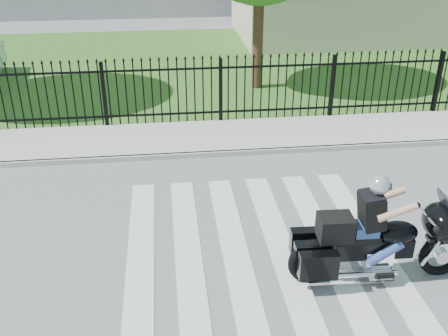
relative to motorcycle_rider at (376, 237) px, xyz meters
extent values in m
plane|color=slate|center=(-1.62, 0.74, -0.76)|extent=(120.00, 120.00, 0.00)
cube|color=#ADAAA3|center=(-1.62, 5.74, -0.70)|extent=(40.00, 2.00, 0.12)
cube|color=#ADAAA3|center=(-1.62, 4.74, -0.70)|extent=(40.00, 0.12, 0.12)
cube|color=#2C591E|center=(-1.62, 12.74, -0.75)|extent=(40.00, 12.00, 0.02)
cube|color=black|center=(-1.62, 6.74, -0.41)|extent=(26.00, 0.04, 0.05)
cube|color=black|center=(-1.62, 6.74, 0.79)|extent=(26.00, 0.04, 0.05)
cylinder|color=#382316|center=(-0.12, 9.74, 1.32)|extent=(0.32, 0.32, 4.16)
torus|color=black|center=(1.12, -0.04, -0.41)|extent=(0.74, 0.16, 0.73)
torus|color=black|center=(-0.95, 0.03, -0.41)|extent=(0.78, 0.18, 0.77)
cube|color=black|center=(-0.10, 0.00, -0.18)|extent=(1.39, 0.30, 0.32)
ellipsoid|color=black|center=(0.33, -0.01, 0.06)|extent=(0.67, 0.44, 0.35)
cube|color=black|center=(-0.31, 0.01, 0.02)|extent=(0.70, 0.36, 0.11)
cube|color=silver|center=(0.06, 0.00, -0.36)|extent=(0.43, 0.33, 0.32)
ellipsoid|color=black|center=(1.01, -0.03, 0.21)|extent=(0.60, 0.78, 0.57)
cube|color=black|center=(-0.65, 0.02, 0.21)|extent=(0.52, 0.42, 0.38)
cube|color=navy|center=(-0.18, 0.01, 0.15)|extent=(0.37, 0.33, 0.19)
sphere|color=#B4B8BD|center=(-0.06, 0.00, 0.91)|extent=(0.31, 0.31, 0.31)
camera|label=1|loc=(-3.07, -6.33, 4.53)|focal=42.00mm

